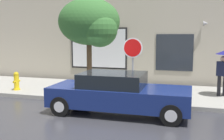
% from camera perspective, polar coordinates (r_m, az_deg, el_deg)
% --- Properties ---
extents(ground_plane, '(60.00, 60.00, 0.00)m').
position_cam_1_polar(ground_plane, '(9.66, -3.78, -8.41)').
color(ground_plane, '#333338').
extents(sidewalk, '(20.00, 4.00, 0.15)m').
position_cam_1_polar(sidewalk, '(12.42, 0.96, -4.42)').
color(sidewalk, gray).
rests_on(sidewalk, ground).
extents(building_facade, '(20.00, 0.67, 7.00)m').
position_cam_1_polar(building_facade, '(14.59, 3.58, 10.80)').
color(building_facade, '#B2A893').
rests_on(building_facade, ground).
extents(parked_car, '(4.60, 1.88, 1.35)m').
position_cam_1_polar(parked_car, '(9.27, 1.27, -4.78)').
color(parked_car, navy).
rests_on(parked_car, ground).
extents(fire_hydrant, '(0.30, 0.44, 0.81)m').
position_cam_1_polar(fire_hydrant, '(13.05, -18.93, -2.15)').
color(fire_hydrant, yellow).
rests_on(fire_hydrant, sidewalk).
extents(street_tree, '(2.58, 2.19, 3.94)m').
position_cam_1_polar(street_tree, '(11.55, -4.30, 9.47)').
color(street_tree, '#4C3823').
rests_on(street_tree, sidewalk).
extents(stop_sign, '(0.76, 0.10, 2.33)m').
position_cam_1_polar(stop_sign, '(10.57, 4.24, 2.88)').
color(stop_sign, gray).
rests_on(stop_sign, sidewalk).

